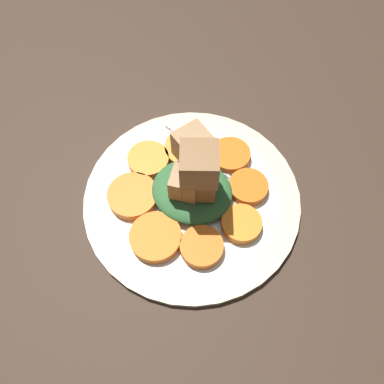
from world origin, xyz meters
The scene contains 12 objects.
table_slab centered at (0.00, 0.00, 1.00)cm, with size 120.00×120.00×2.00cm, color #38281E.
plate centered at (0.00, 0.00, 2.52)cm, with size 29.89×29.89×1.05cm.
carrot_slice_0 centered at (-7.66, 1.95, 3.77)cm, with size 5.31×5.31×1.35cm, color orange.
carrot_slice_1 centered at (-6.87, -3.69, 3.77)cm, with size 5.43×5.43×1.35cm, color #D55F13.
carrot_slice_2 centered at (-2.92, -7.82, 3.77)cm, with size 5.72×5.72×1.35cm, color #D76115.
carrot_slice_3 centered at (3.29, -6.72, 3.77)cm, with size 6.70×6.70×1.35cm, color orange.
carrot_slice_4 centered at (7.81, -2.84, 3.77)cm, with size 5.94×5.94×1.35cm, color orange.
carrot_slice_5 centered at (7.37, 3.30, 3.77)cm, with size 6.87×6.87×1.35cm, color orange.
carrot_slice_6 centered at (2.05, 7.69, 3.77)cm, with size 6.74×6.74×1.35cm, color orange.
carrot_slice_7 centered at (-3.92, 6.79, 3.77)cm, with size 5.55×5.55×1.35cm, color orange.
center_pile centered at (-0.19, -0.04, 7.18)cm, with size 11.03×9.92×11.53cm.
fork centered at (-0.59, -6.90, 3.30)cm, with size 16.89×7.94×0.40cm.
Camera 1 is at (-8.81, 22.82, 48.54)cm, focal length 35.00 mm.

